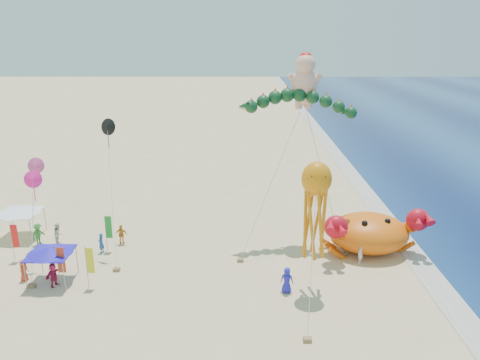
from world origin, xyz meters
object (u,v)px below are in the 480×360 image
cherub_kite (305,80)px  canopy_white (19,211)px  octopus_kite (315,203)px  crab_inflatable (369,232)px  dragon_kite (298,107)px  canopy_blue (50,251)px

cherub_kite → canopy_white: cherub_kite is taller
cherub_kite → octopus_kite: 11.66m
cherub_kite → octopus_kite: cherub_kite is taller
canopy_white → crab_inflatable: bearing=-5.2°
cherub_kite → dragon_kite: bearing=-118.9°
octopus_kite → canopy_blue: 18.81m
dragon_kite → octopus_kite: bearing=-87.4°
canopy_blue → canopy_white: (-5.73, 7.74, 0.00)m
cherub_kite → canopy_white: bearing=-178.4°
dragon_kite → octopus_kite: size_ratio=1.37×
crab_inflatable → dragon_kite: size_ratio=0.70×
crab_inflatable → dragon_kite: bearing=158.2°
crab_inflatable → canopy_white: crab_inflatable is taller
cherub_kite → canopy_blue: cherub_kite is taller
canopy_blue → dragon_kite: bearing=22.3°
crab_inflatable → cherub_kite: size_ratio=0.56×
crab_inflatable → cherub_kite: cherub_kite is taller
dragon_kite → canopy_white: dragon_kite is taller
cherub_kite → crab_inflatable: bearing=-32.5°
crab_inflatable → octopus_kite: (-5.46, -5.88, 4.69)m
crab_inflatable → dragon_kite: dragon_kite is taller
crab_inflatable → canopy_blue: 24.38m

